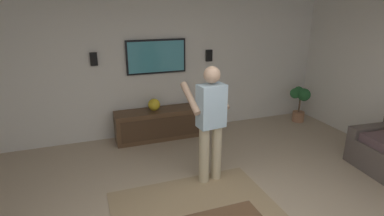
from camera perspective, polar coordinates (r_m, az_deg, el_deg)
The scene contains 8 objects.
wall_back_tv at distance 5.77m, azimuth -7.89°, elevation 8.47°, with size 0.10×7.24×2.77m, color silver.
media_console at distance 5.79m, azimuth -5.57°, elevation -2.88°, with size 0.45×1.70×0.55m.
tv at distance 5.69m, azimuth -6.58°, elevation 9.39°, with size 0.05×1.09×0.61m.
person_standing at distance 4.15m, azimuth 3.41°, elevation -1.89°, with size 0.58×0.58×1.64m.
potted_plant_tall at distance 6.83m, azimuth 19.23°, elevation 1.44°, with size 0.36×0.36×0.77m.
vase_round at distance 5.63m, azimuth -6.99°, elevation 0.61°, with size 0.22×0.22×0.22m, color gold.
wall_speaker_left at distance 6.04m, azimuth 3.15°, elevation 9.63°, with size 0.06×0.12×0.22m, color black.
wall_speaker_right at distance 5.56m, azimuth -17.65°, elevation 8.58°, with size 0.06×0.12×0.22m, color black.
Camera 1 is at (-2.22, 1.20, 2.38)m, focal length 28.96 mm.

